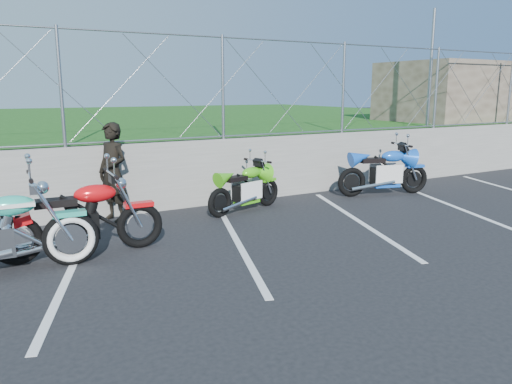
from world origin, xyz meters
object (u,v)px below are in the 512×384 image
naked_orange (83,222)px  sportbike_blue (385,173)px  sportbike_green (246,190)px  person_standing (113,172)px

naked_orange → sportbike_blue: size_ratio=1.09×
sportbike_blue → sportbike_green: bearing=-168.0°
naked_orange → sportbike_green: (3.18, 1.19, -0.08)m
sportbike_blue → person_standing: size_ratio=1.22×
sportbike_blue → person_standing: bearing=-172.1°
naked_orange → sportbike_green: bearing=22.8°
sportbike_green → person_standing: person_standing is taller
naked_orange → sportbike_blue: naked_orange is taller
sportbike_green → naked_orange: bearing=-176.4°
sportbike_green → person_standing: bearing=150.5°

